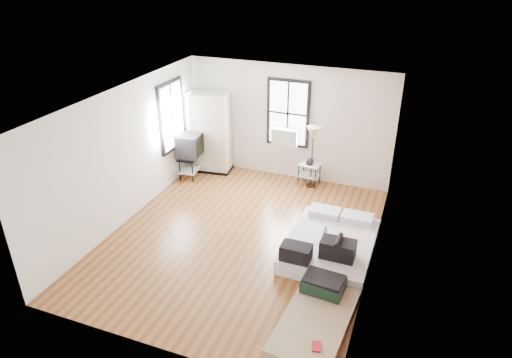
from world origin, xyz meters
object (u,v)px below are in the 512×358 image
at_px(mattress_main, 330,244).
at_px(side_table, 310,168).
at_px(mattress_bare, 317,312).
at_px(wardrobe, 210,133).
at_px(tv_stand, 190,146).
at_px(floor_lamp, 313,136).

bearing_deg(mattress_main, side_table, 113.67).
bearing_deg(mattress_bare, wardrobe, 136.75).
distance_m(mattress_main, side_table, 2.80).
height_order(mattress_bare, tv_stand, tv_stand).
distance_m(wardrobe, side_table, 2.64).
relative_size(wardrobe, tv_stand, 1.81).
bearing_deg(tv_stand, mattress_main, -32.52).
relative_size(side_table, tv_stand, 0.57).
xyz_separation_m(wardrobe, side_table, (2.58, 0.07, -0.58)).
relative_size(wardrobe, side_table, 3.17).
bearing_deg(wardrobe, tv_stand, -125.54).
height_order(wardrobe, tv_stand, wardrobe).
height_order(mattress_main, tv_stand, tv_stand).
height_order(wardrobe, side_table, wardrobe).
distance_m(mattress_bare, floor_lamp, 4.59).
relative_size(side_table, floor_lamp, 0.42).
distance_m(mattress_main, tv_stand, 4.46).
bearing_deg(tv_stand, side_table, 5.71).
bearing_deg(floor_lamp, side_table, 131.00).
height_order(mattress_bare, side_table, side_table).
bearing_deg(floor_lamp, wardrobe, -180.00).
xyz_separation_m(side_table, floor_lamp, (0.06, -0.07, 0.86)).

